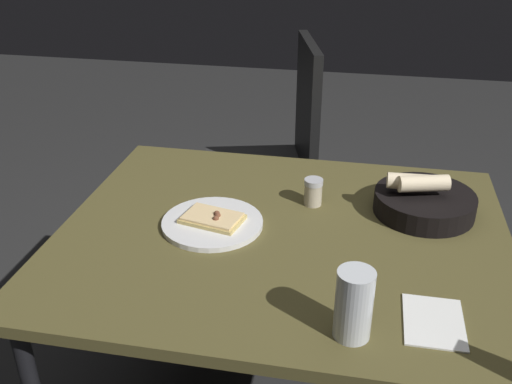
{
  "coord_description": "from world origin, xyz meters",
  "views": [
    {
      "loc": [
        -1.26,
        -0.18,
        1.49
      ],
      "look_at": [
        0.06,
        0.08,
        0.79
      ],
      "focal_mm": 40.89,
      "sensor_mm": 36.0,
      "label": 1
    }
  ],
  "objects_px": {
    "bread_basket": "(424,201)",
    "chair_far": "(280,146)",
    "pizza_plate": "(212,223)",
    "dining_table": "(282,251)",
    "pepper_shaker": "(313,193)",
    "beer_glass": "(354,307)"
  },
  "relations": [
    {
      "from": "dining_table",
      "to": "pepper_shaker",
      "type": "bearing_deg",
      "value": -19.82
    },
    {
      "from": "chair_far",
      "to": "pizza_plate",
      "type": "bearing_deg",
      "value": 178.11
    },
    {
      "from": "bread_basket",
      "to": "chair_far",
      "type": "relative_size",
      "value": 0.27
    },
    {
      "from": "chair_far",
      "to": "bread_basket",
      "type": "bearing_deg",
      "value": -146.41
    },
    {
      "from": "dining_table",
      "to": "chair_far",
      "type": "relative_size",
      "value": 1.17
    },
    {
      "from": "dining_table",
      "to": "pepper_shaker",
      "type": "xyz_separation_m",
      "value": [
        0.16,
        -0.06,
        0.09
      ]
    },
    {
      "from": "dining_table",
      "to": "beer_glass",
      "type": "relative_size",
      "value": 7.68
    },
    {
      "from": "pizza_plate",
      "to": "chair_far",
      "type": "bearing_deg",
      "value": -1.89
    },
    {
      "from": "dining_table",
      "to": "pepper_shaker",
      "type": "relative_size",
      "value": 14.93
    },
    {
      "from": "pizza_plate",
      "to": "beer_glass",
      "type": "relative_size",
      "value": 1.77
    },
    {
      "from": "bread_basket",
      "to": "chair_far",
      "type": "bearing_deg",
      "value": 33.59
    },
    {
      "from": "dining_table",
      "to": "beer_glass",
      "type": "bearing_deg",
      "value": -151.6
    },
    {
      "from": "bread_basket",
      "to": "chair_far",
      "type": "height_order",
      "value": "chair_far"
    },
    {
      "from": "beer_glass",
      "to": "pepper_shaker",
      "type": "height_order",
      "value": "beer_glass"
    },
    {
      "from": "chair_far",
      "to": "pepper_shaker",
      "type": "bearing_deg",
      "value": -164.68
    },
    {
      "from": "bread_basket",
      "to": "pepper_shaker",
      "type": "height_order",
      "value": "bread_basket"
    },
    {
      "from": "pizza_plate",
      "to": "chair_far",
      "type": "xyz_separation_m",
      "value": [
        0.94,
        -0.03,
        -0.18
      ]
    },
    {
      "from": "pizza_plate",
      "to": "chair_far",
      "type": "relative_size",
      "value": 0.27
    },
    {
      "from": "pizza_plate",
      "to": "pepper_shaker",
      "type": "bearing_deg",
      "value": -55.13
    },
    {
      "from": "pizza_plate",
      "to": "bread_basket",
      "type": "relative_size",
      "value": 0.98
    },
    {
      "from": "dining_table",
      "to": "pepper_shaker",
      "type": "height_order",
      "value": "pepper_shaker"
    },
    {
      "from": "pepper_shaker",
      "to": "chair_far",
      "type": "height_order",
      "value": "chair_far"
    }
  ]
}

